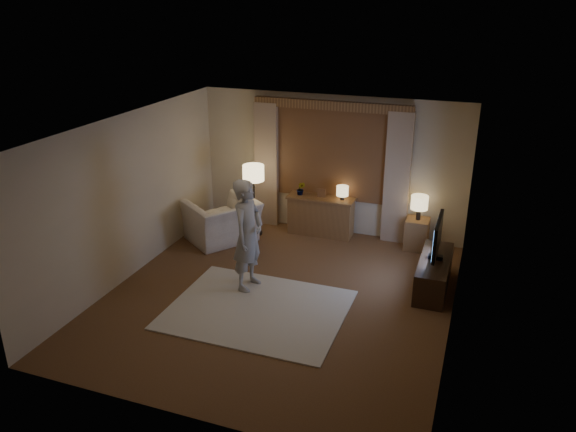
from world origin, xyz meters
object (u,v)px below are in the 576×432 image
at_px(sideboard, 321,217).
at_px(person, 248,235).
at_px(tv_stand, 434,273).
at_px(side_table, 417,234).
at_px(armchair, 222,221).

bearing_deg(sideboard, person, -100.37).
bearing_deg(tv_stand, side_table, 108.28).
relative_size(side_table, tv_stand, 0.40).
height_order(armchair, side_table, armchair).
xyz_separation_m(side_table, tv_stand, (0.45, -1.37, -0.03)).
xyz_separation_m(tv_stand, person, (-2.69, -0.95, 0.64)).
relative_size(side_table, person, 0.32).
xyz_separation_m(side_table, person, (-2.23, -2.33, 0.61)).
xyz_separation_m(sideboard, tv_stand, (2.25, -1.42, -0.10)).
bearing_deg(sideboard, side_table, -1.59).
bearing_deg(tv_stand, armchair, 172.46).
height_order(side_table, tv_stand, side_table).
distance_m(sideboard, person, 2.48).
distance_m(sideboard, tv_stand, 2.67).
distance_m(armchair, person, 1.94).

